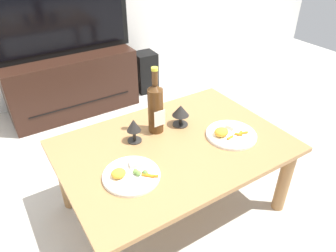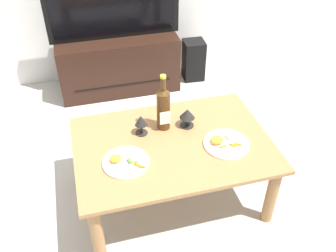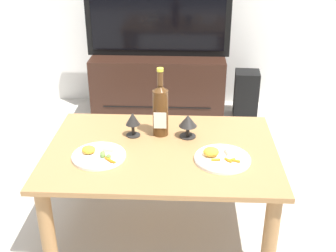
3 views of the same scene
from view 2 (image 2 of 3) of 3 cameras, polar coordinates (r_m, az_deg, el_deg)
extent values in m
plane|color=#B7B2A8|center=(2.52, 0.64, -10.45)|extent=(6.40, 6.40, 0.00)
cube|color=#9E7042|center=(2.21, 0.72, -2.82)|extent=(1.15, 0.81, 0.03)
cylinder|color=#9E7042|center=(2.10, -10.83, -15.77)|extent=(0.07, 0.07, 0.43)
cylinder|color=#9E7042|center=(2.31, 15.56, -10.12)|extent=(0.07, 0.07, 0.43)
cylinder|color=#9E7042|center=(2.56, -12.53, -3.78)|extent=(0.07, 0.07, 0.43)
cylinder|color=#9E7042|center=(2.74, 9.11, -0.11)|extent=(0.07, 0.07, 0.43)
cube|color=black|center=(3.47, -7.63, 9.56)|extent=(1.06, 0.45, 0.50)
cube|color=black|center=(3.33, -6.86, 6.25)|extent=(0.85, 0.01, 0.01)
cube|color=black|center=(3.25, -8.45, 18.04)|extent=(1.12, 0.04, 0.59)
cube|color=black|center=(3.23, -8.39, 17.91)|extent=(1.03, 0.01, 0.49)
cube|color=black|center=(3.63, 3.91, 10.04)|extent=(0.20, 0.20, 0.38)
cylinder|color=#4C2D14|center=(2.24, -0.71, 2.35)|extent=(0.08, 0.08, 0.25)
cone|color=#4C2D14|center=(2.16, -0.74, 5.35)|extent=(0.08, 0.08, 0.04)
cylinder|color=#4C2D14|center=(2.14, -0.75, 6.52)|extent=(0.03, 0.03, 0.07)
cylinder|color=yellow|center=(2.11, -0.76, 7.57)|extent=(0.03, 0.03, 0.02)
cube|color=silver|center=(2.22, -0.43, 1.22)|extent=(0.07, 0.00, 0.09)
cylinder|color=black|center=(2.27, -4.06, -1.05)|extent=(0.07, 0.07, 0.01)
cylinder|color=black|center=(2.25, -4.09, -0.39)|extent=(0.02, 0.02, 0.06)
cone|color=black|center=(2.21, -4.16, 0.89)|extent=(0.08, 0.08, 0.06)
cylinder|color=black|center=(2.33, 2.90, 0.12)|extent=(0.09, 0.09, 0.01)
cylinder|color=black|center=(2.31, 2.93, 0.73)|extent=(0.02, 0.02, 0.06)
cone|color=black|center=(2.27, 2.98, 1.93)|extent=(0.09, 0.09, 0.06)
cylinder|color=white|center=(2.08, -6.47, -5.55)|extent=(0.26, 0.26, 0.01)
torus|color=white|center=(2.07, -6.49, -5.39)|extent=(0.26, 0.26, 0.01)
ellipsoid|color=orange|center=(2.07, -8.04, -4.94)|extent=(0.07, 0.06, 0.04)
cube|color=beige|center=(2.11, -5.49, -4.20)|extent=(0.07, 0.06, 0.02)
cylinder|color=orange|center=(2.03, -4.19, -6.12)|extent=(0.05, 0.04, 0.01)
cylinder|color=orange|center=(2.04, -4.64, -5.99)|extent=(0.05, 0.05, 0.01)
cylinder|color=orange|center=(2.05, -4.64, -5.84)|extent=(0.03, 0.05, 0.01)
sphere|color=olive|center=(2.05, -5.72, -5.43)|extent=(0.03, 0.03, 0.03)
sphere|color=olive|center=(2.05, -4.87, -5.52)|extent=(0.02, 0.02, 0.02)
sphere|color=olive|center=(2.07, -5.94, -5.17)|extent=(0.02, 0.02, 0.02)
cylinder|color=white|center=(2.21, 8.90, -2.76)|extent=(0.27, 0.27, 0.01)
torus|color=white|center=(2.20, 8.92, -2.60)|extent=(0.27, 0.27, 0.01)
ellipsoid|color=orange|center=(2.19, 7.46, -2.13)|extent=(0.08, 0.07, 0.04)
cube|color=beige|center=(2.25, 9.60, -1.48)|extent=(0.07, 0.06, 0.02)
cylinder|color=orange|center=(2.20, 10.69, -2.78)|extent=(0.04, 0.03, 0.01)
cylinder|color=orange|center=(2.20, 10.10, -2.77)|extent=(0.04, 0.03, 0.01)
cylinder|color=orange|center=(2.19, 9.81, -2.88)|extent=(0.04, 0.04, 0.01)
cylinder|color=orange|center=(2.17, 8.39, -3.13)|extent=(0.04, 0.02, 0.01)
camera|label=1|loc=(0.75, -31.35, -6.92)|focal=33.44mm
camera|label=3|loc=(0.75, 78.04, -29.68)|focal=46.16mm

